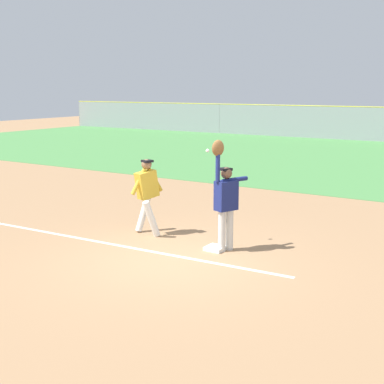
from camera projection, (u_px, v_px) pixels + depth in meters
ground_plane at (175, 260)px, 10.48m from camera, size 77.77×77.77×0.00m
chalk_foul_line at (46, 232)px, 12.47m from camera, size 12.00×0.54×0.01m
first_base at (216, 248)px, 11.09m from camera, size 0.38×0.38×0.08m
fielder at (225, 197)px, 10.85m from camera, size 0.44×0.87×2.28m
runner at (147, 191)px, 12.11m from camera, size 0.76×0.82×1.72m
baseball at (208, 151)px, 11.21m from camera, size 0.07×0.07×0.07m
parked_car_red at (368, 126)px, 36.58m from camera, size 4.50×2.32×1.25m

